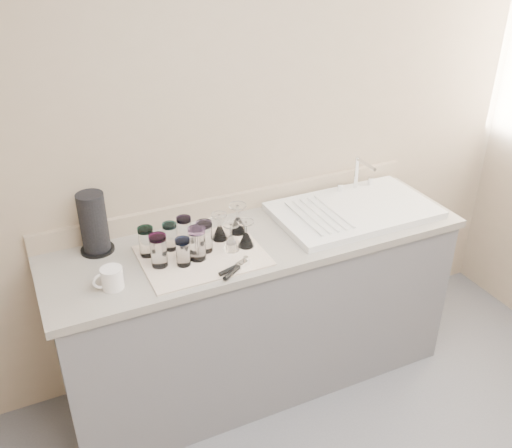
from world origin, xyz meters
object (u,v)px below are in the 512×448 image
tumbler_purple (184,230)px  tumbler_lavender (197,243)px  tumbler_cyan (170,236)px  tumbler_extra (204,236)px  tumbler_blue (183,252)px  tumbler_teal (146,241)px  goblet_front_right (246,238)px  paper_towel_roll (94,224)px  sink_unit (354,210)px  goblet_back_left (220,231)px  white_mug (111,278)px  goblet_back_right (238,223)px  can_opener (235,268)px  goblet_front_left (231,241)px  tumbler_magenta (159,250)px

tumbler_purple → tumbler_lavender: bearing=-86.5°
tumbler_cyan → tumbler_extra: tumbler_extra is taller
tumbler_blue → tumbler_teal: bearing=130.2°
tumbler_cyan → tumbler_lavender: tumbler_lavender is taller
goblet_front_right → paper_towel_roll: 0.70m
sink_unit → tumbler_lavender: bearing=-174.7°
tumbler_extra → paper_towel_roll: bearing=153.5°
tumbler_teal → tumbler_blue: bearing=-49.8°
tumbler_lavender → goblet_back_left: 0.20m
tumbler_purple → white_mug: bearing=-152.5°
goblet_back_left → goblet_front_right: bearing=-52.3°
tumbler_lavender → goblet_back_right: bearing=28.9°
tumbler_blue → goblet_front_right: 0.32m
tumbler_blue → can_opener: bearing=-36.9°
tumbler_cyan → paper_towel_roll: (-0.31, 0.14, 0.07)m
goblet_front_left → white_mug: goblet_front_left is taller
tumbler_blue → goblet_back_right: bearing=26.1°
tumbler_extra → white_mug: 0.46m
tumbler_cyan → white_mug: (-0.31, -0.18, -0.03)m
sink_unit → goblet_front_left: bearing=-174.2°
tumbler_extra → goblet_back_left: size_ratio=1.12×
tumbler_cyan → tumbler_extra: size_ratio=0.88×
goblet_back_right → tumbler_teal: bearing=-178.0°
goblet_back_right → white_mug: bearing=-163.6°
tumbler_cyan → paper_towel_roll: size_ratio=0.45×
goblet_front_left → can_opener: bearing=-107.6°
goblet_front_left → tumbler_extra: bearing=159.7°
tumbler_cyan → paper_towel_roll: 0.35m
sink_unit → tumbler_lavender: size_ratio=5.25×
tumbler_lavender → tumbler_purple: bearing=93.5°
goblet_back_right → goblet_front_left: goblet_back_right is taller
tumbler_blue → paper_towel_roll: paper_towel_roll is taller
tumbler_purple → can_opener: bearing=-68.5°
goblet_back_right → goblet_front_right: (-0.02, -0.14, -0.01)m
tumbler_magenta → white_mug: 0.24m
can_opener → white_mug: bearing=168.0°
tumbler_cyan → can_opener: (0.20, -0.29, -0.06)m
can_opener → paper_towel_roll: bearing=139.5°
tumbler_blue → tumbler_extra: bearing=29.0°
goblet_back_left → goblet_front_left: 0.11m
goblet_back_left → goblet_front_right: size_ratio=1.01×
goblet_back_right → goblet_front_right: 0.14m
goblet_front_left → goblet_back_left: bearing=96.4°
tumbler_extra → tumbler_blue: bearing=-151.0°
tumbler_teal → tumbler_blue: size_ratio=1.08×
tumbler_blue → paper_towel_roll: size_ratio=0.45×
can_opener → paper_towel_roll: 0.68m
tumbler_extra → goblet_back_right: bearing=24.1°
tumbler_blue → tumbler_extra: size_ratio=0.88×
white_mug → can_opener: bearing=-12.0°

